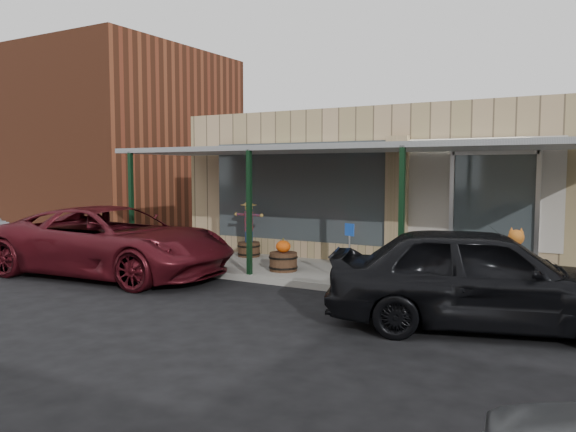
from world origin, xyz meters
The scene contains 10 objects.
ground centered at (0.00, 0.00, 0.00)m, with size 120.00×120.00×0.00m, color black.
sidewalk centered at (0.00, 3.60, 0.07)m, with size 40.00×3.20×0.15m, color gray.
storefront centered at (0.00, 8.16, 2.09)m, with size 12.00×6.25×4.20m.
awning centered at (0.00, 3.56, 3.01)m, with size 12.00×3.00×3.04m.
block_buildings_near centered at (2.01, 9.20, 3.77)m, with size 61.00×8.00×8.00m.
barrel_scarecrow centered at (-3.31, 4.37, 0.68)m, with size 0.93×0.77×1.57m.
barrel_pumpkin centered at (-1.36, 2.94, 0.43)m, with size 0.84×0.84×0.78m.
handicap_sign centered at (0.58, 2.40, 0.97)m, with size 0.25×0.11×1.27m.
parked_sedan centered at (3.63, 0.73, 0.84)m, with size 5.29×3.33×1.68m.
car_maroon centered at (-5.00, 1.01, 0.84)m, with size 2.78×6.03×1.68m, color #541019.
Camera 1 is at (5.33, -8.48, 2.55)m, focal length 35.00 mm.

